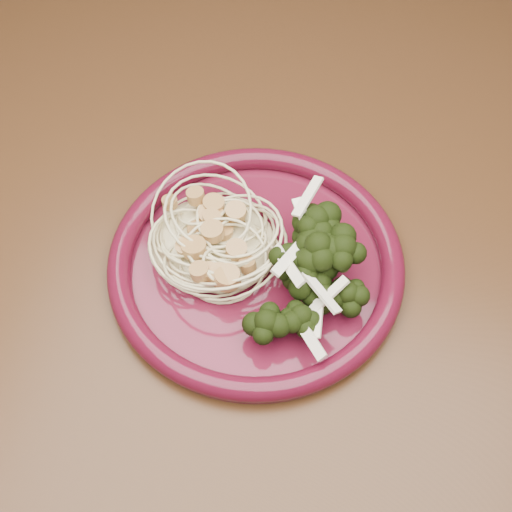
% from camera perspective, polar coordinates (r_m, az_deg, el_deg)
% --- Properties ---
extents(dining_table, '(1.20, 0.80, 0.75)m').
position_cam_1_polar(dining_table, '(0.74, -1.88, -0.11)').
color(dining_table, '#472814').
rests_on(dining_table, ground).
extents(dinner_plate, '(0.29, 0.29, 0.02)m').
position_cam_1_polar(dinner_plate, '(0.60, 0.00, -0.57)').
color(dinner_plate, '#520F22').
rests_on(dinner_plate, dining_table).
extents(spaghetti_pile, '(0.13, 0.12, 0.03)m').
position_cam_1_polar(spaghetti_pile, '(0.61, -3.44, 1.40)').
color(spaghetti_pile, beige).
rests_on(spaghetti_pile, dinner_plate).
extents(scallop_cluster, '(0.12, 0.12, 0.03)m').
position_cam_1_polar(scallop_cluster, '(0.58, -3.59, 3.08)').
color(scallop_cluster, tan).
rests_on(scallop_cluster, spaghetti_pile).
extents(broccoli_pile, '(0.10, 0.14, 0.05)m').
position_cam_1_polar(broccoli_pile, '(0.58, 4.44, -1.47)').
color(broccoli_pile, black).
rests_on(broccoli_pile, dinner_plate).
extents(onion_garnish, '(0.07, 0.09, 0.04)m').
position_cam_1_polar(onion_garnish, '(0.55, 4.63, 0.12)').
color(onion_garnish, white).
rests_on(onion_garnish, broccoli_pile).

